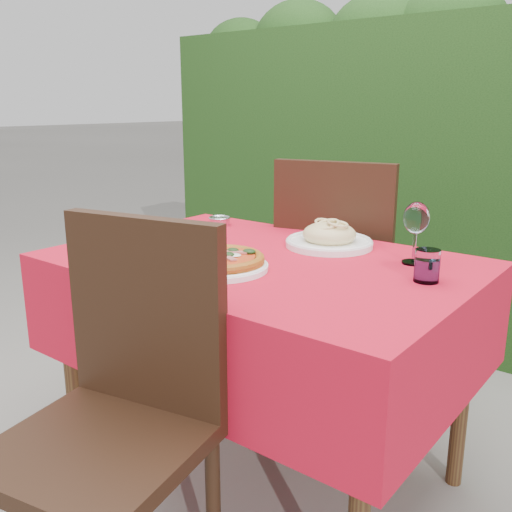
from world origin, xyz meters
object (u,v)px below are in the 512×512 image
Objects in this scene: fork at (163,247)px; steel_ramekin at (220,221)px; chair_near at (121,397)px; pasta_plate at (329,238)px; wine_glass at (416,221)px; chair_far at (339,268)px; pizza_plate at (219,261)px; water_glass at (427,267)px.

steel_ramekin is at bearing 85.99° from fork.
chair_near reaches higher than steel_ramekin.
chair_near is at bearing -69.96° from fork.
pasta_plate reaches higher than steel_ramekin.
pasta_plate is at bearing 75.54° from chair_near.
chair_near is 5.17× the size of wine_glass.
steel_ramekin is (-0.09, 0.39, 0.01)m from fork.
fork is 2.08× the size of steel_ramekin.
chair_far reaches higher than fork.
pizza_plate is (-0.06, 0.42, 0.23)m from chair_near.
wine_glass is at bearing 6.63° from fork.
wine_glass reaches higher than water_glass.
chair_far is at bearing 142.05° from wine_glass.
water_glass is 1.12× the size of steel_ramekin.
water_glass is at bearing 44.88° from chair_near.
pasta_plate is 0.32m from wine_glass.
fork is 0.40m from steel_ramekin.
chair_far reaches higher than water_glass.
fork is (-0.73, -0.32, -0.13)m from wine_glass.
pizza_plate is 4.07× the size of steel_ramekin.
wine_glass is 0.83m from steel_ramekin.
water_glass reaches higher than pizza_plate.
fork is (-0.29, -0.67, 0.17)m from chair_far.
water_glass is at bearing -23.49° from pasta_plate.
water_glass is 0.47× the size of wine_glass.
pizza_plate reaches higher than fork.
water_glass is at bearing -56.45° from wine_glass.
wine_glass is at bearing 128.91° from chair_far.
chair_far is at bearing 49.36° from fork.
steel_ramekin reaches higher than fork.
chair_near reaches higher than water_glass.
chair_far is 0.40m from pasta_plate.
chair_far reaches higher than chair_near.
fork is at bearing -168.08° from water_glass.
fork is at bearing 115.88° from chair_near.
pasta_plate is at bearing 174.96° from wine_glass.
chair_far is at bearing 113.21° from pasta_plate.
chair_near reaches higher than pizza_plate.
chair_far is at bearing 137.61° from water_glass.
water_glass reaches higher than pasta_plate.
chair_near is at bearing -93.03° from pasta_plate.
chair_near is 10.90× the size of water_glass.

